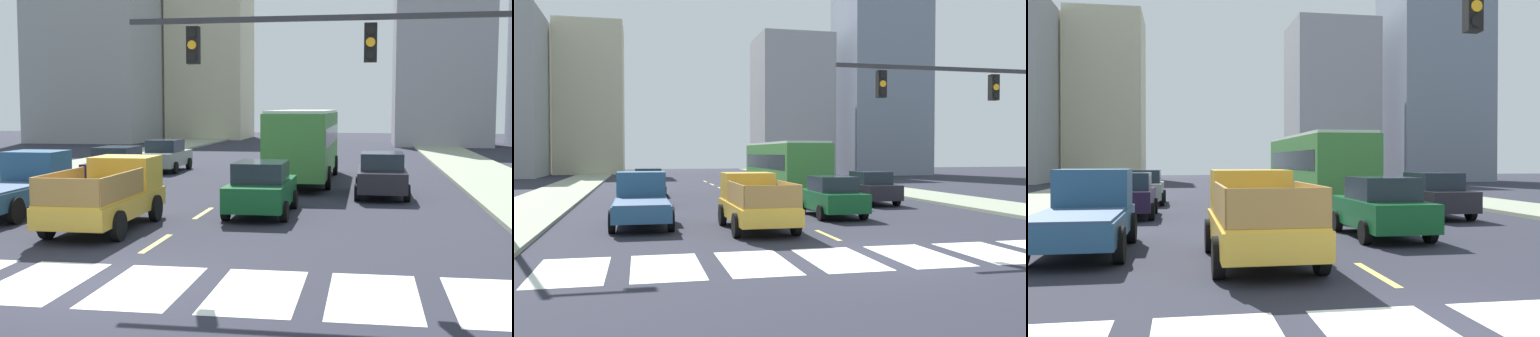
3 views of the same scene
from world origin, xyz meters
The scene contains 19 objects.
sidewalk_right centered at (11.10, 18.00, 0.07)m, with size 3.88×110.00×0.15m, color gray.
lane_dash_0 centered at (0.00, 4.00, 0.00)m, with size 0.16×2.40×0.01m, color #D3C356.
lane_dash_1 centered at (0.00, 9.00, 0.00)m, with size 0.16×2.40×0.01m, color #D3C356.
lane_dash_2 centered at (0.00, 14.00, 0.00)m, with size 0.16×2.40×0.01m, color #D3C356.
lane_dash_3 centered at (0.00, 19.00, 0.00)m, with size 0.16×2.40×0.01m, color #D3C356.
lane_dash_4 centered at (0.00, 24.00, 0.00)m, with size 0.16×2.40×0.01m, color #D3C356.
lane_dash_5 centered at (0.00, 29.00, 0.00)m, with size 0.16×2.40×0.01m, color #D3C356.
lane_dash_6 centered at (0.00, 34.00, 0.00)m, with size 0.16×2.40×0.01m, color #D3C356.
lane_dash_7 centered at (0.00, 39.00, 0.00)m, with size 0.16×2.40×0.01m, color #D3C356.
pickup_stakebed centered at (-2.04, 6.11, 0.94)m, with size 2.18×5.20×1.96m.
pickup_dark centered at (-5.95, 8.09, 0.92)m, with size 2.18×5.20×1.96m.
city_bus centered at (2.41, 18.94, 1.95)m, with size 2.72×10.80×3.32m.
sedan_near_left centered at (5.82, 14.09, 0.86)m, with size 2.02×4.40×1.72m.
sedan_far centered at (-5.64, 16.15, 0.86)m, with size 2.02×4.40×1.72m.
sedan_near_right centered at (-5.48, 22.77, 0.86)m, with size 2.02×4.40×1.72m.
sedan_mid centered at (1.92, 9.05, 0.86)m, with size 2.02×4.40×1.72m.
tower_tall_centre centered at (23.30, 51.61, 11.44)m, with size 9.85×9.17×22.89m, color gray.
block_mid_right centered at (11.75, 51.40, 8.21)m, with size 8.35×8.48×16.41m, color #98969E.
block_low_left centered at (-12.04, 61.69, 9.46)m, with size 8.24×8.76×18.93m, color beige.
Camera 3 is at (-3.69, -6.42, 2.19)m, focal length 40.00 mm.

